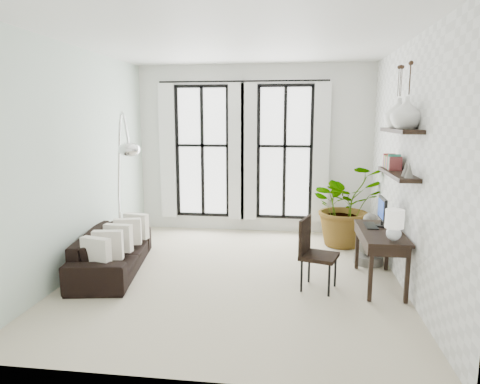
% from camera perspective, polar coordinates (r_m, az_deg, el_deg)
% --- Properties ---
extents(floor, '(5.00, 5.00, 0.00)m').
position_cam_1_polar(floor, '(6.19, -0.60, -11.03)').
color(floor, beige).
rests_on(floor, ground).
extents(ceiling, '(5.00, 5.00, 0.00)m').
position_cam_1_polar(ceiling, '(5.87, -0.65, 19.59)').
color(ceiling, white).
rests_on(ceiling, wall_back).
extents(wall_left, '(0.00, 5.00, 5.00)m').
position_cam_1_polar(wall_left, '(6.52, -20.64, 3.88)').
color(wall_left, silver).
rests_on(wall_left, floor).
extents(wall_right, '(0.00, 5.00, 5.00)m').
position_cam_1_polar(wall_right, '(5.93, 21.46, 3.30)').
color(wall_right, white).
rests_on(wall_right, floor).
extents(wall_back, '(4.50, 0.00, 4.50)m').
position_cam_1_polar(wall_back, '(8.29, 1.82, 5.66)').
color(wall_back, white).
rests_on(wall_back, floor).
extents(windows, '(3.26, 0.13, 2.65)m').
position_cam_1_polar(windows, '(8.24, 0.38, 5.36)').
color(windows, white).
rests_on(windows, wall_back).
extents(wall_shelves, '(0.25, 1.30, 0.60)m').
position_cam_1_polar(wall_shelves, '(5.84, 20.32, 4.53)').
color(wall_shelves, black).
rests_on(wall_shelves, wall_right).
extents(sofa, '(1.09, 2.09, 0.58)m').
position_cam_1_polar(sofa, '(6.54, -16.64, -7.62)').
color(sofa, black).
rests_on(sofa, floor).
extents(throw_pillows, '(0.40, 1.52, 0.40)m').
position_cam_1_polar(throw_pillows, '(6.44, -15.91, -5.91)').
color(throw_pillows, white).
rests_on(throw_pillows, sofa).
extents(plant, '(1.63, 1.54, 1.43)m').
position_cam_1_polar(plant, '(7.64, 13.91, -1.68)').
color(plant, '#2D7228').
rests_on(plant, floor).
extents(desk, '(0.53, 1.25, 1.13)m').
position_cam_1_polar(desk, '(5.90, 18.37, -5.47)').
color(desk, black).
rests_on(desk, floor).
extents(desk_chair, '(0.56, 0.56, 0.94)m').
position_cam_1_polar(desk_chair, '(5.66, 9.69, -7.48)').
color(desk_chair, black).
rests_on(desk_chair, floor).
extents(arc_lamp, '(0.73, 0.81, 2.30)m').
position_cam_1_polar(arc_lamp, '(6.49, -15.38, 5.29)').
color(arc_lamp, silver).
rests_on(arc_lamp, floor).
extents(buddha, '(0.44, 0.44, 0.79)m').
position_cam_1_polar(buddha, '(6.85, 16.85, -6.46)').
color(buddha, slate).
rests_on(buddha, floor).
extents(vase_a, '(0.37, 0.37, 0.38)m').
position_cam_1_polar(vase_a, '(5.54, 21.32, 9.80)').
color(vase_a, white).
rests_on(vase_a, shelf_upper).
extents(vase_b, '(0.37, 0.37, 0.38)m').
position_cam_1_polar(vase_b, '(5.93, 20.40, 9.82)').
color(vase_b, white).
rests_on(vase_b, shelf_upper).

